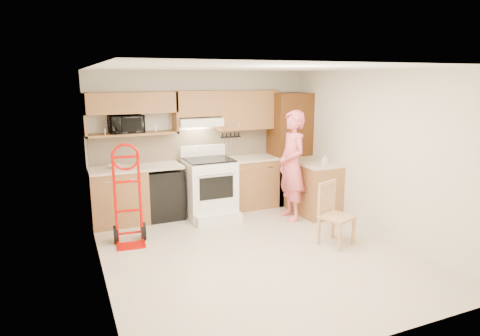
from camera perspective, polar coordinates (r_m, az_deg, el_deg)
floor at (r=5.94m, az=1.96°, el=-11.49°), size 4.00×4.50×0.02m
ceiling at (r=5.43m, az=2.16°, el=13.62°), size 4.00×4.50×0.02m
wall_back at (r=7.62m, az=-5.28°, el=3.69°), size 4.00×0.02×2.50m
wall_front at (r=3.71m, az=17.31°, el=-6.09°), size 4.00×0.02×2.50m
wall_left at (r=5.04m, az=-19.05°, el=-1.38°), size 0.02×4.50×2.50m
wall_right at (r=6.65m, az=17.90°, el=1.89°), size 0.02×4.50×2.50m
backsplash at (r=7.60m, az=-5.21°, el=3.30°), size 3.92×0.03×0.55m
lower_cab_left at (r=7.16m, az=-16.24°, el=-3.86°), size 0.90×0.60×0.90m
dishwasher at (r=7.29m, az=-10.37°, el=-3.49°), size 0.60×0.60×0.85m
lower_cab_right at (r=7.79m, az=1.36°, el=-2.07°), size 1.14×0.60×0.90m
countertop_left at (r=7.09m, az=-14.07°, el=0.02°), size 1.50×0.63×0.04m
countertop_right at (r=7.69m, az=1.38°, el=1.33°), size 1.14×0.63×0.04m
cab_return_right at (r=7.53m, az=9.96°, el=-2.77°), size 0.60×1.00×0.90m
countertop_return at (r=7.42m, az=10.10°, el=0.74°), size 0.63×1.00×0.04m
pantry_tall at (r=8.04m, az=6.70°, el=2.67°), size 0.70×0.60×2.10m
upper_cab_left at (r=7.08m, az=-14.70°, el=8.64°), size 1.50×0.33×0.34m
upper_shelf_mw at (r=7.13m, az=-14.48°, el=4.55°), size 1.50×0.33×0.04m
upper_cab_center at (r=7.35m, az=-5.85°, el=8.78°), size 0.76×0.33×0.44m
upper_cab_right at (r=7.70m, az=0.99°, el=7.95°), size 1.14×0.33×0.70m
range_hood at (r=7.31m, az=-5.64°, el=6.32°), size 0.76×0.46×0.14m
knife_strip at (r=7.76m, az=-1.28°, el=3.82°), size 0.40×0.05×0.29m
microwave at (r=7.10m, az=-15.33°, el=5.82°), size 0.57×0.42×0.29m
range at (r=7.17m, az=-4.04°, el=-2.11°), size 0.82×1.08×1.21m
person at (r=7.05m, az=7.12°, el=0.31°), size 0.51×0.72×1.86m
hand_truck at (r=6.18m, az=-15.06°, el=-4.25°), size 0.57×0.53×1.34m
dining_chair at (r=6.17m, az=13.13°, el=-6.22°), size 0.54×0.56×0.91m
soap_bottle at (r=7.15m, az=11.53°, el=1.12°), size 0.09×0.10×0.18m
bowl at (r=7.04m, az=-16.58°, el=0.19°), size 0.29×0.29×0.06m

